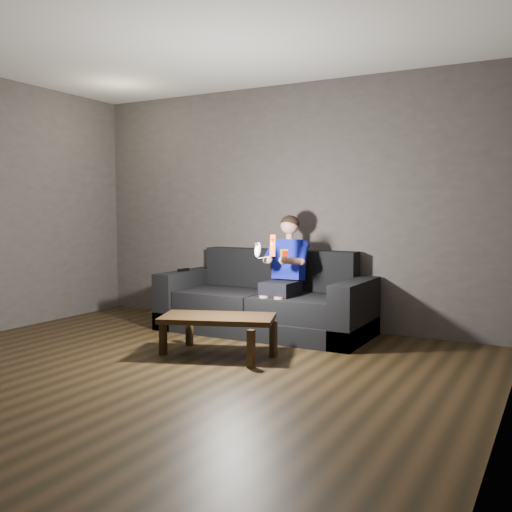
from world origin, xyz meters
The scene contains 10 objects.
floor centered at (0.00, 0.00, 0.00)m, with size 5.00×5.00×0.00m, color black.
back_wall centered at (0.00, 2.50, 1.35)m, with size 5.00×0.04×2.70m, color #3A3632.
right_wall centered at (2.50, 0.00, 1.35)m, with size 0.04×5.00×2.70m, color #3A3632.
ceiling centered at (0.00, 0.00, 2.70)m, with size 5.00×5.00×0.02m, color beige.
sofa centered at (0.02, 2.01, 0.28)m, with size 2.24×0.97×0.86m.
child centered at (0.27, 1.95, 0.74)m, with size 0.47×0.58×1.15m.
wii_remote_red centered at (0.36, 1.50, 0.96)m, with size 0.07×0.09×0.21m.
nunchuk_white centered at (0.19, 1.51, 0.92)m, with size 0.07×0.10×0.16m.
wii_remote_black centered at (-0.99, 1.92, 0.63)m, with size 0.05×0.17×0.03m.
coffee_table centered at (0.12, 0.90, 0.31)m, with size 1.10×0.81×0.36m.
Camera 1 is at (2.81, -3.34, 1.28)m, focal length 40.00 mm.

